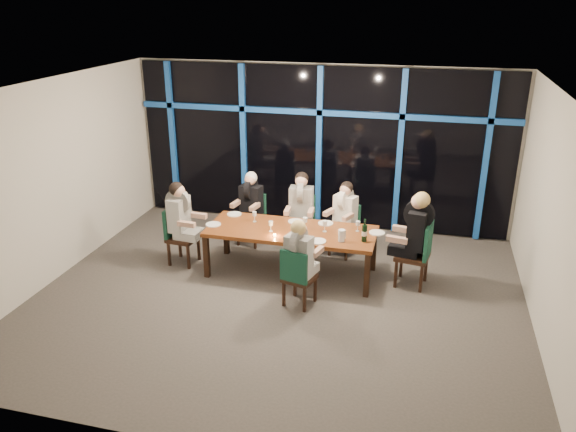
% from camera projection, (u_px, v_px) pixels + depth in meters
% --- Properties ---
extents(room, '(7.04, 7.00, 3.02)m').
position_uv_depth(room, '(277.00, 164.00, 7.44)').
color(room, '#544F4A').
rests_on(room, ground).
extents(window_wall, '(6.86, 0.43, 2.94)m').
position_uv_depth(window_wall, '(320.00, 145.00, 10.25)').
color(window_wall, black).
rests_on(window_wall, ground).
extents(dining_table, '(2.60, 1.00, 0.75)m').
position_uv_depth(dining_table, '(291.00, 234.00, 8.65)').
color(dining_table, brown).
rests_on(dining_table, ground).
extents(chair_far_left, '(0.48, 0.48, 0.89)m').
position_uv_depth(chair_far_left, '(253.00, 216.00, 9.84)').
color(chair_far_left, black).
rests_on(chair_far_left, ground).
extents(chair_far_mid, '(0.47, 0.47, 0.95)m').
position_uv_depth(chair_far_mid, '(302.00, 220.00, 9.59)').
color(chair_far_mid, black).
rests_on(chair_far_mid, ground).
extents(chair_far_right, '(0.53, 0.53, 0.88)m').
position_uv_depth(chair_far_right, '(346.00, 226.00, 9.42)').
color(chair_far_right, black).
rests_on(chair_far_right, ground).
extents(chair_end_left, '(0.48, 0.48, 0.95)m').
position_uv_depth(chair_end_left, '(178.00, 232.00, 9.08)').
color(chair_end_left, black).
rests_on(chair_end_left, ground).
extents(chair_end_right, '(0.54, 0.54, 1.02)m').
position_uv_depth(chair_end_right, '(419.00, 251.00, 8.32)').
color(chair_end_right, black).
rests_on(chair_end_right, ground).
extents(chair_near_mid, '(0.50, 0.50, 0.89)m').
position_uv_depth(chair_near_mid, '(297.00, 275.00, 7.78)').
color(chair_near_mid, black).
rests_on(chair_near_mid, ground).
extents(diner_far_left, '(0.48, 0.59, 0.87)m').
position_uv_depth(diner_far_left, '(250.00, 198.00, 9.65)').
color(diner_far_left, black).
rests_on(diner_far_left, ground).
extents(diner_far_mid, '(0.49, 0.60, 0.92)m').
position_uv_depth(diner_far_mid, '(301.00, 201.00, 9.37)').
color(diner_far_mid, black).
rests_on(diner_far_mid, ground).
extents(diner_far_right, '(0.54, 0.60, 0.86)m').
position_uv_depth(diner_far_right, '(344.00, 208.00, 9.23)').
color(diner_far_right, white).
rests_on(diner_far_right, ground).
extents(diner_end_left, '(0.61, 0.49, 0.92)m').
position_uv_depth(diner_end_left, '(181.00, 211.00, 8.92)').
color(diner_end_left, black).
rests_on(diner_end_left, ground).
extents(diner_end_right, '(0.67, 0.55, 0.99)m').
position_uv_depth(diner_end_right, '(415.00, 225.00, 8.21)').
color(diner_end_right, black).
rests_on(diner_end_right, ground).
extents(diner_near_mid, '(0.51, 0.60, 0.86)m').
position_uv_depth(diner_near_mid, '(300.00, 250.00, 7.71)').
color(diner_near_mid, black).
rests_on(diner_near_mid, ground).
extents(plate_far_left, '(0.24, 0.24, 0.01)m').
position_uv_depth(plate_far_left, '(234.00, 214.00, 9.21)').
color(plate_far_left, white).
rests_on(plate_far_left, dining_table).
extents(plate_far_mid, '(0.24, 0.24, 0.01)m').
position_uv_depth(plate_far_mid, '(295.00, 221.00, 8.91)').
color(plate_far_mid, white).
rests_on(plate_far_mid, dining_table).
extents(plate_far_right, '(0.24, 0.24, 0.01)m').
position_uv_depth(plate_far_right, '(326.00, 223.00, 8.84)').
color(plate_far_right, white).
rests_on(plate_far_right, dining_table).
extents(plate_end_left, '(0.24, 0.24, 0.01)m').
position_uv_depth(plate_end_left, '(213.00, 224.00, 8.80)').
color(plate_end_left, white).
rests_on(plate_end_left, dining_table).
extents(plate_end_right, '(0.24, 0.24, 0.01)m').
position_uv_depth(plate_end_right, '(376.00, 233.00, 8.49)').
color(plate_end_right, white).
rests_on(plate_end_right, dining_table).
extents(plate_near_mid, '(0.24, 0.24, 0.01)m').
position_uv_depth(plate_near_mid, '(318.00, 241.00, 8.20)').
color(plate_near_mid, white).
rests_on(plate_near_mid, dining_table).
extents(wine_bottle, '(0.08, 0.08, 0.35)m').
position_uv_depth(wine_bottle, '(364.00, 233.00, 8.17)').
color(wine_bottle, black).
rests_on(wine_bottle, dining_table).
extents(water_pitcher, '(0.11, 0.10, 0.18)m').
position_uv_depth(water_pitcher, '(342.00, 235.00, 8.19)').
color(water_pitcher, silver).
rests_on(water_pitcher, dining_table).
extents(tea_light, '(0.05, 0.05, 0.03)m').
position_uv_depth(tea_light, '(275.00, 235.00, 8.38)').
color(tea_light, '#FF9F4C').
rests_on(tea_light, dining_table).
extents(wine_glass_a, '(0.06, 0.06, 0.17)m').
position_uv_depth(wine_glass_a, '(271.00, 224.00, 8.52)').
color(wine_glass_a, silver).
rests_on(wine_glass_a, dining_table).
extents(wine_glass_b, '(0.07, 0.07, 0.19)m').
position_uv_depth(wine_glass_b, '(305.00, 221.00, 8.61)').
color(wine_glass_b, silver).
rests_on(wine_glass_b, dining_table).
extents(wine_glass_c, '(0.07, 0.07, 0.18)m').
position_uv_depth(wine_glass_c, '(325.00, 224.00, 8.50)').
color(wine_glass_c, silver).
rests_on(wine_glass_c, dining_table).
extents(wine_glass_d, '(0.06, 0.06, 0.17)m').
position_uv_depth(wine_glass_d, '(255.00, 214.00, 8.88)').
color(wine_glass_d, silver).
rests_on(wine_glass_d, dining_table).
extents(wine_glass_e, '(0.06, 0.06, 0.17)m').
position_uv_depth(wine_glass_e, '(358.00, 224.00, 8.52)').
color(wine_glass_e, white).
rests_on(wine_glass_e, dining_table).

